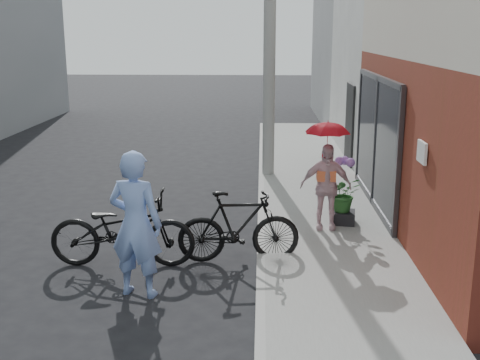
# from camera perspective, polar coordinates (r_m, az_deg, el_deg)

# --- Properties ---
(ground) EXTENTS (80.00, 80.00, 0.00)m
(ground) POSITION_cam_1_polar(r_m,az_deg,el_deg) (8.81, -4.24, -9.15)
(ground) COLOR black
(ground) RESTS_ON ground
(sidewalk) EXTENTS (2.20, 24.00, 0.12)m
(sidewalk) POSITION_cam_1_polar(r_m,az_deg,el_deg) (10.67, 8.26, -4.71)
(sidewalk) COLOR gray
(sidewalk) RESTS_ON ground
(curb) EXTENTS (0.12, 24.00, 0.12)m
(curb) POSITION_cam_1_polar(r_m,az_deg,el_deg) (10.61, 2.00, -4.68)
(curb) COLOR #9E9E99
(curb) RESTS_ON ground
(east_building_far) EXTENTS (8.00, 8.00, 7.00)m
(east_building_far) POSITION_cam_1_polar(r_m,az_deg,el_deg) (24.85, 17.17, 13.53)
(east_building_far) COLOR gray
(east_building_far) RESTS_ON ground
(utility_pole) EXTENTS (0.28, 0.28, 7.00)m
(utility_pole) POSITION_cam_1_polar(r_m,az_deg,el_deg) (14.05, 2.83, 14.18)
(utility_pole) COLOR #9E9E99
(utility_pole) RESTS_ON ground
(officer) EXTENTS (0.81, 0.63, 1.98)m
(officer) POSITION_cam_1_polar(r_m,az_deg,el_deg) (8.01, -9.86, -4.16)
(officer) COLOR #80A0E4
(officer) RESTS_ON ground
(bike_left) EXTENTS (2.18, 0.80, 1.14)m
(bike_left) POSITION_cam_1_polar(r_m,az_deg,el_deg) (9.17, -11.09, -4.64)
(bike_left) COLOR black
(bike_left) RESTS_ON ground
(bike_right) EXTENTS (1.90, 0.71, 1.12)m
(bike_right) POSITION_cam_1_polar(r_m,az_deg,el_deg) (9.16, -0.13, -4.45)
(bike_right) COLOR black
(bike_right) RESTS_ON ground
(kimono_woman) EXTENTS (0.87, 0.37, 1.49)m
(kimono_woman) POSITION_cam_1_polar(r_m,az_deg,el_deg) (10.37, 8.13, -0.62)
(kimono_woman) COLOR beige
(kimono_woman) RESTS_ON sidewalk
(parasol) EXTENTS (0.74, 0.74, 0.65)m
(parasol) POSITION_cam_1_polar(r_m,az_deg,el_deg) (10.16, 8.34, 5.21)
(parasol) COLOR red
(parasol) RESTS_ON kimono_woman
(planter) EXTENTS (0.47, 0.47, 0.22)m
(planter) POSITION_cam_1_polar(r_m,az_deg,el_deg) (10.87, 9.74, -3.49)
(planter) COLOR black
(planter) RESTS_ON sidewalk
(potted_plant) EXTENTS (0.58, 0.50, 0.64)m
(potted_plant) POSITION_cam_1_polar(r_m,az_deg,el_deg) (10.75, 9.84, -1.30)
(potted_plant) COLOR #245823
(potted_plant) RESTS_ON planter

